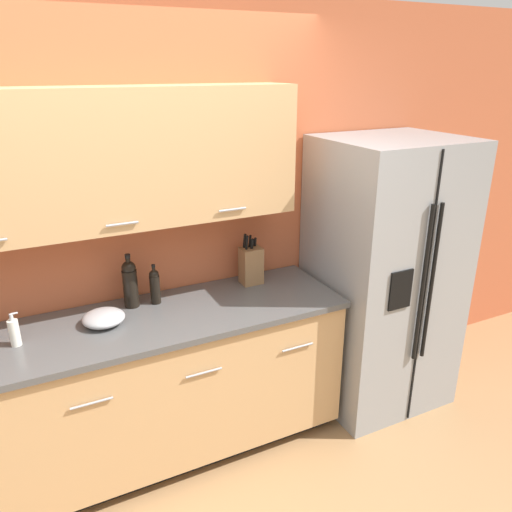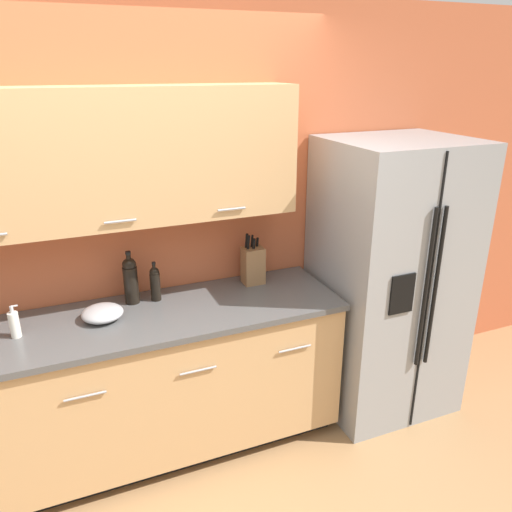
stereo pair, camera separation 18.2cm
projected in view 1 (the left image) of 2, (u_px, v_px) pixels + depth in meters
The scene contains 8 objects.
wall_back at pixel (119, 218), 2.77m from camera, with size 10.00×0.39×2.60m.
counter_unit at pixel (139, 392), 2.85m from camera, with size 2.40×0.64×0.93m.
refrigerator at pixel (383, 276), 3.33m from camera, with size 0.86×0.78×1.81m.
knife_block at pixel (251, 265), 3.12m from camera, with size 0.13×0.11×0.33m.
wine_bottle at pixel (130, 283), 2.80m from camera, with size 0.08×0.08×0.32m.
soap_dispenser at pixel (14, 332), 2.43m from camera, with size 0.06×0.05×0.18m.
oil_bottle at pixel (155, 286), 2.86m from camera, with size 0.06×0.06×0.24m.
mixing_bowl at pixel (104, 318), 2.64m from camera, with size 0.22×0.22×0.07m.
Camera 1 is at (-0.51, -1.54, 2.22)m, focal length 35.00 mm.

